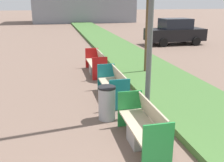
{
  "coord_description": "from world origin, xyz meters",
  "views": [
    {
      "loc": [
        -0.91,
        -1.51,
        3.1
      ],
      "look_at": [
        0.9,
        6.37,
        0.6
      ],
      "focal_mm": 42.0,
      "sensor_mm": 36.0,
      "label": 1
    }
  ],
  "objects": [
    {
      "name": "bench_red_frame",
      "position": [
        0.94,
        9.61,
        0.37
      ],
      "size": [
        0.65,
        2.15,
        0.94
      ],
      "color": "#9E9B96",
      "rests_on": "ground"
    },
    {
      "name": "bench_green_frame",
      "position": [
        0.94,
        3.45,
        0.36
      ],
      "size": [
        0.65,
        1.89,
        0.94
      ],
      "color": "#9E9B96",
      "rests_on": "ground"
    },
    {
      "name": "planter_grass_strip",
      "position": [
        3.2,
        12.0,
        0.09
      ],
      "size": [
        2.8,
        120.0,
        0.18
      ],
      "color": "#426B33",
      "rests_on": "ground"
    },
    {
      "name": "litter_bin",
      "position": [
        0.42,
        4.88,
        0.47
      ],
      "size": [
        0.47,
        0.47,
        0.93
      ],
      "color": "#9EA0A5",
      "rests_on": "ground"
    },
    {
      "name": "parked_car_distant",
      "position": [
        7.85,
        16.19,
        0.91
      ],
      "size": [
        4.23,
        2.0,
        1.86
      ],
      "rotation": [
        0.0,
        0.0,
        0.02
      ],
      "color": "black",
      "rests_on": "ground"
    },
    {
      "name": "bench_teal_frame",
      "position": [
        0.94,
        6.37,
        0.36
      ],
      "size": [
        0.65,
        1.98,
        0.94
      ],
      "color": "#9E9B96",
      "rests_on": "ground"
    }
  ]
}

